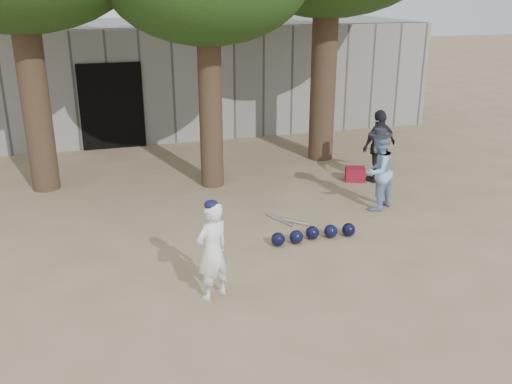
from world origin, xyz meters
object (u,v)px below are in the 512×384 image
object	(u,v)px
boy_player	(213,251)
spectator_blue	(378,171)
spectator_dark	(379,146)
red_bag	(355,174)

from	to	relation	value
boy_player	spectator_blue	distance (m)	4.36
boy_player	spectator_blue	bearing A→B (deg)	-173.89
boy_player	spectator_dark	xyz separation A→B (m)	(4.51, 3.76, 0.09)
spectator_dark	red_bag	world-z (taller)	spectator_dark
spectator_dark	red_bag	size ratio (longest dim) A/B	3.75
spectator_blue	red_bag	world-z (taller)	spectator_blue
boy_player	spectator_dark	size ratio (longest dim) A/B	0.88
spectator_blue	boy_player	bearing A→B (deg)	0.82
spectator_blue	spectator_dark	bearing A→B (deg)	-150.47
spectator_blue	red_bag	size ratio (longest dim) A/B	3.54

